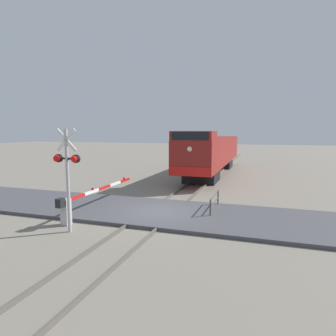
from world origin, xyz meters
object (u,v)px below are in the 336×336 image
crossing_signal (67,168)px  guard_railing (215,201)px  locomotive (212,152)px  crossing_gate (80,202)px

crossing_signal → guard_railing: crossing_signal is taller
crossing_signal → guard_railing: bearing=42.9°
locomotive → crossing_signal: crossing_signal is taller
locomotive → guard_railing: 14.14m
guard_railing → locomotive: bearing=100.5°
locomotive → crossing_gate: bearing=-101.5°
crossing_gate → locomotive: bearing=78.5°
crossing_signal → crossing_gate: 2.71m
locomotive → guard_railing: (2.57, -13.82, -1.53)m
locomotive → crossing_signal: 18.93m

